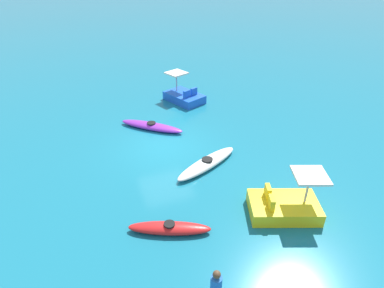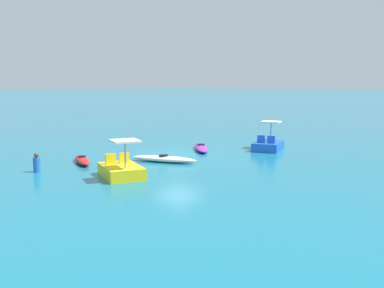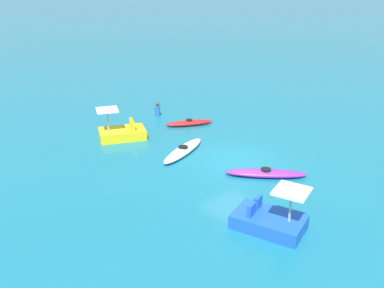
% 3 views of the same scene
% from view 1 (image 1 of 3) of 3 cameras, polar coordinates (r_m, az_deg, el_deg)
% --- Properties ---
extents(ground_plane, '(600.00, 600.00, 0.00)m').
position_cam_1_polar(ground_plane, '(15.57, -5.03, -0.40)').
color(ground_plane, '#19728C').
extents(kayak_purple, '(2.84, 3.10, 0.37)m').
position_cam_1_polar(kayak_purple, '(17.12, -7.14, 3.15)').
color(kayak_purple, purple).
rests_on(kayak_purple, ground_plane).
extents(kayak_red, '(1.60, 2.77, 0.37)m').
position_cam_1_polar(kayak_red, '(11.08, -3.98, -14.56)').
color(kayak_red, red).
rests_on(kayak_red, ground_plane).
extents(kayak_white, '(2.18, 3.49, 0.37)m').
position_cam_1_polar(kayak_white, '(14.04, 2.69, -3.36)').
color(kayak_white, white).
rests_on(kayak_white, ground_plane).
extents(pedal_boat_blue, '(2.79, 2.31, 1.68)m').
position_cam_1_polar(pedal_boat_blue, '(20.28, -1.42, 8.45)').
color(pedal_boat_blue, blue).
rests_on(pedal_boat_blue, ground_plane).
extents(pedal_boat_yellow, '(2.24, 2.77, 1.68)m').
position_cam_1_polar(pedal_boat_yellow, '(12.05, 15.97, -10.36)').
color(pedal_boat_yellow, yellow).
rests_on(pedal_boat_yellow, ground_plane).
extents(person_near_shore, '(0.37, 0.37, 0.88)m').
position_cam_1_polar(person_near_shore, '(9.44, 4.28, -23.38)').
color(person_near_shore, blue).
rests_on(person_near_shore, ground_plane).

